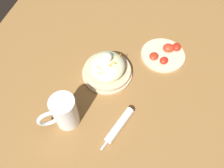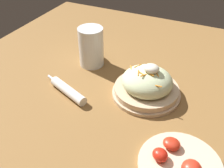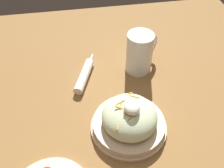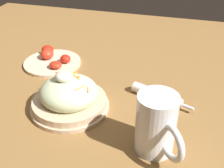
% 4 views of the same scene
% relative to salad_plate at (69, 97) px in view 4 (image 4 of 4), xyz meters
% --- Properties ---
extents(ground_plane, '(1.43, 1.43, 0.00)m').
position_rel_salad_plate_xyz_m(ground_plane, '(-0.02, 0.11, -0.04)').
color(ground_plane, olive).
extents(salad_plate, '(0.21, 0.21, 0.11)m').
position_rel_salad_plate_xyz_m(salad_plate, '(0.00, 0.00, 0.00)').
color(salad_plate, '#D1B28E').
rests_on(salad_plate, ground_plane).
extents(beer_mug, '(0.11, 0.13, 0.14)m').
position_rel_salad_plate_xyz_m(beer_mug, '(0.24, -0.09, 0.02)').
color(beer_mug, white).
rests_on(beer_mug, ground_plane).
extents(napkin_roll, '(0.18, 0.08, 0.03)m').
position_rel_salad_plate_xyz_m(napkin_roll, '(0.22, 0.10, -0.02)').
color(napkin_roll, white).
rests_on(napkin_roll, ground_plane).
extents(tomato_plate, '(0.20, 0.20, 0.04)m').
position_rel_salad_plate_xyz_m(tomato_plate, '(-0.16, 0.22, -0.03)').
color(tomato_plate, beige).
rests_on(tomato_plate, ground_plane).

